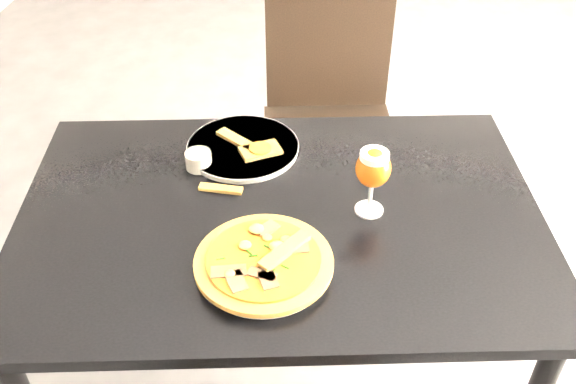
# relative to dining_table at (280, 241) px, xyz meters

# --- Properties ---
(ground) EXTENTS (6.00, 6.00, 0.00)m
(ground) POSITION_rel_dining_table_xyz_m (0.30, 0.28, -0.66)
(ground) COLOR #4E4E50
(ground) RESTS_ON ground
(dining_table) EXTENTS (1.31, 0.98, 0.75)m
(dining_table) POSITION_rel_dining_table_xyz_m (0.00, 0.00, 0.00)
(dining_table) COLOR black
(dining_table) RESTS_ON ground
(chair_far) EXTENTS (0.51, 0.51, 0.96)m
(chair_far) POSITION_rel_dining_table_xyz_m (0.06, 0.75, -0.13)
(chair_far) COLOR black
(chair_far) RESTS_ON ground
(plate_main) EXTENTS (0.33, 0.33, 0.01)m
(plate_main) POSITION_rel_dining_table_xyz_m (-0.01, -0.18, 0.10)
(plate_main) COLOR silver
(plate_main) RESTS_ON dining_table
(pizza) EXTENTS (0.29, 0.29, 0.03)m
(pizza) POSITION_rel_dining_table_xyz_m (-0.01, -0.18, 0.11)
(pizza) COLOR brown
(pizza) RESTS_ON plate_main
(plate_second) EXTENTS (0.33, 0.33, 0.02)m
(plate_second) POSITION_rel_dining_table_xyz_m (-0.13, 0.23, 0.10)
(plate_second) COLOR silver
(plate_second) RESTS_ON dining_table
(crust_scraps) EXTENTS (0.19, 0.14, 0.01)m
(crust_scraps) POSITION_rel_dining_table_xyz_m (-0.10, 0.22, 0.11)
(crust_scraps) COLOR brown
(crust_scraps) RESTS_ON plate_second
(loose_crust) EXTENTS (0.11, 0.03, 0.01)m
(loose_crust) POSITION_rel_dining_table_xyz_m (-0.15, 0.06, 0.09)
(loose_crust) COLOR brown
(loose_crust) RESTS_ON dining_table
(sauce_cup) EXTENTS (0.07, 0.07, 0.04)m
(sauce_cup) POSITION_rel_dining_table_xyz_m (-0.22, 0.14, 0.11)
(sauce_cup) COLOR beige
(sauce_cup) RESTS_ON dining_table
(beer_glass) EXTENTS (0.08, 0.08, 0.17)m
(beer_glass) POSITION_rel_dining_table_xyz_m (0.20, 0.03, 0.21)
(beer_glass) COLOR silver
(beer_glass) RESTS_ON dining_table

